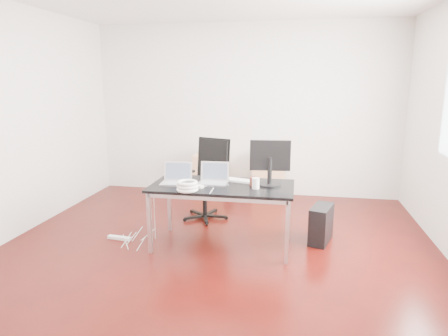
% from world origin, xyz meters
% --- Properties ---
extents(room_shell, '(5.00, 5.00, 5.00)m').
position_xyz_m(room_shell, '(0.04, 0.00, 1.40)').
color(room_shell, '#330805').
rests_on(room_shell, ground).
extents(desk, '(1.60, 0.80, 0.73)m').
position_xyz_m(desk, '(0.04, 0.21, 0.68)').
color(desk, black).
rests_on(desk, ground).
extents(office_chair, '(0.60, 0.62, 1.08)m').
position_xyz_m(office_chair, '(-0.34, 1.17, 0.61)').
color(office_chair, black).
rests_on(office_chair, ground).
extents(filing_cabinet_left, '(0.50, 0.50, 0.70)m').
position_xyz_m(filing_cabinet_left, '(-0.54, 2.23, 0.35)').
color(filing_cabinet_left, tan).
rests_on(filing_cabinet_left, ground).
extents(filing_cabinet_right, '(0.50, 0.50, 0.70)m').
position_xyz_m(filing_cabinet_right, '(0.43, 2.23, 0.35)').
color(filing_cabinet_right, tan).
rests_on(filing_cabinet_right, ground).
extents(pc_tower, '(0.32, 0.49, 0.44)m').
position_xyz_m(pc_tower, '(1.17, 0.53, 0.22)').
color(pc_tower, black).
rests_on(pc_tower, ground).
extents(wastebasket, '(0.25, 0.25, 0.28)m').
position_xyz_m(wastebasket, '(-0.32, 2.21, 0.14)').
color(wastebasket, black).
rests_on(wastebasket, ground).
extents(power_strip, '(0.31, 0.10, 0.04)m').
position_xyz_m(power_strip, '(-1.22, 0.16, 0.02)').
color(power_strip, white).
rests_on(power_strip, ground).
extents(laptop_left, '(0.35, 0.28, 0.23)m').
position_xyz_m(laptop_left, '(-0.49, 0.19, 0.79)').
color(laptop_left, silver).
rests_on(laptop_left, desk).
extents(laptop_right, '(0.34, 0.26, 0.23)m').
position_xyz_m(laptop_right, '(-0.07, 0.27, 0.79)').
color(laptop_right, silver).
rests_on(laptop_right, desk).
extents(monitor, '(0.45, 0.26, 0.51)m').
position_xyz_m(monitor, '(0.57, 0.30, 1.01)').
color(monitor, black).
rests_on(monitor, desk).
extents(keyboard, '(0.46, 0.26, 0.02)m').
position_xyz_m(keyboard, '(0.20, 0.41, 0.74)').
color(keyboard, white).
rests_on(keyboard, desk).
extents(cup_white, '(0.10, 0.10, 0.12)m').
position_xyz_m(cup_white, '(0.43, 0.12, 0.79)').
color(cup_white, white).
rests_on(cup_white, desk).
extents(cup_brown, '(0.10, 0.10, 0.10)m').
position_xyz_m(cup_brown, '(0.39, 0.23, 0.78)').
color(cup_brown, maroon).
rests_on(cup_brown, desk).
extents(cable_coil, '(0.24, 0.24, 0.11)m').
position_xyz_m(cable_coil, '(-0.28, -0.10, 0.78)').
color(cable_coil, white).
rests_on(cable_coil, desk).
extents(power_adapter, '(0.09, 0.09, 0.03)m').
position_xyz_m(power_adapter, '(-0.17, 0.04, 0.74)').
color(power_adapter, white).
rests_on(power_adapter, desk).
extents(speaker, '(0.11, 0.10, 0.18)m').
position_xyz_m(speaker, '(-0.51, 2.16, 0.79)').
color(speaker, '#9E9E9E').
rests_on(speaker, filing_cabinet_left).
extents(navy_garment, '(0.33, 0.28, 0.09)m').
position_xyz_m(navy_garment, '(0.41, 2.23, 0.74)').
color(navy_garment, black).
rests_on(navy_garment, filing_cabinet_right).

